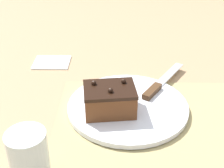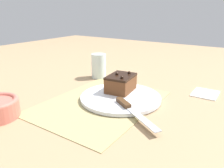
# 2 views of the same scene
# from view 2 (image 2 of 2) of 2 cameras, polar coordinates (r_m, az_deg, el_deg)

# --- Properties ---
(ground_plane) EXTENTS (3.00, 3.00, 0.00)m
(ground_plane) POSITION_cam_2_polar(r_m,az_deg,el_deg) (0.77, -2.89, -4.96)
(ground_plane) COLOR #9E7F5B
(placemat_woven) EXTENTS (0.46, 0.34, 0.00)m
(placemat_woven) POSITION_cam_2_polar(r_m,az_deg,el_deg) (0.77, -2.89, -4.82)
(placemat_woven) COLOR tan
(placemat_woven) RESTS_ON ground_plane
(cake_plate) EXTENTS (0.29, 0.29, 0.01)m
(cake_plate) POSITION_cam_2_polar(r_m,az_deg,el_deg) (0.79, 2.26, -3.47)
(cake_plate) COLOR white
(cake_plate) RESTS_ON placemat_woven
(chocolate_cake) EXTENTS (0.13, 0.10, 0.07)m
(chocolate_cake) POSITION_cam_2_polar(r_m,az_deg,el_deg) (0.83, 2.33, 0.27)
(chocolate_cake) COLOR brown
(chocolate_cake) RESTS_ON cake_plate
(serving_knife) EXTENTS (0.14, 0.20, 0.01)m
(serving_knife) POSITION_cam_2_polar(r_m,az_deg,el_deg) (0.69, 4.64, -6.10)
(serving_knife) COLOR #472D19
(serving_knife) RESTS_ON cake_plate
(drinking_glass) EXTENTS (0.07, 0.07, 0.11)m
(drinking_glass) POSITION_cam_2_polar(r_m,az_deg,el_deg) (1.04, -3.49, 4.75)
(drinking_glass) COLOR silver
(drinking_glass) RESTS_ON ground_plane
(folded_napkin) EXTENTS (0.11, 0.09, 0.01)m
(folded_napkin) POSITION_cam_2_polar(r_m,az_deg,el_deg) (0.92, 23.20, -2.20)
(folded_napkin) COLOR white
(folded_napkin) RESTS_ON ground_plane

